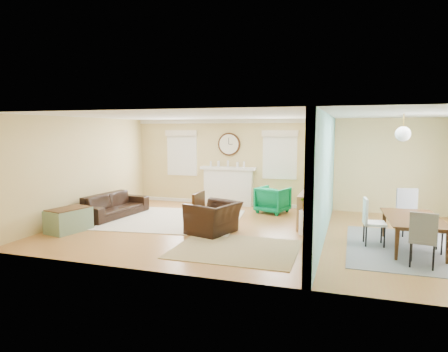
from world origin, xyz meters
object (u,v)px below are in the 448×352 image
at_px(sofa, 114,205).
at_px(dining_table, 414,233).
at_px(eames_chair, 213,218).
at_px(green_chair, 273,200).
at_px(credenza, 312,208).

distance_m(sofa, dining_table, 7.19).
bearing_deg(eames_chair, sofa, -87.95).
height_order(green_chair, dining_table, green_chair).
xyz_separation_m(eames_chair, credenza, (2.00, 1.46, 0.05)).
height_order(sofa, green_chair, green_chair).
xyz_separation_m(sofa, dining_table, (7.15, -0.77, 0.01)).
bearing_deg(green_chair, eames_chair, 90.18).
bearing_deg(eames_chair, credenza, 142.80).
relative_size(sofa, eames_chair, 1.95).
distance_m(credenza, dining_table, 2.52).
xyz_separation_m(green_chair, dining_table, (3.24, -2.55, -0.05)).
bearing_deg(credenza, eames_chair, -143.79).
bearing_deg(dining_table, eames_chair, 86.93).
bearing_deg(sofa, credenza, -76.23).
relative_size(eames_chair, dining_table, 0.60).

